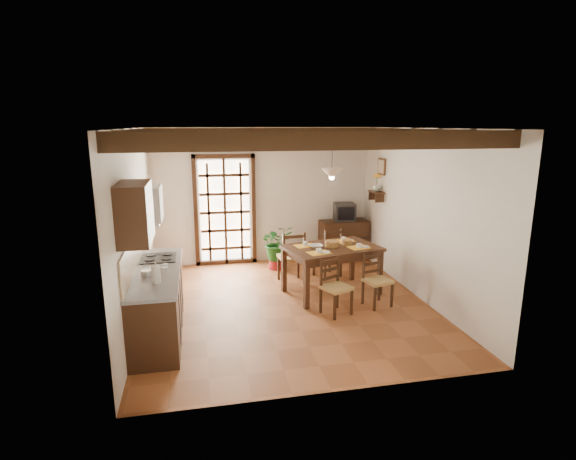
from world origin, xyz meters
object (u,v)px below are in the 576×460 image
object	(u,v)px
chair_far_left	(291,266)
crt_tv	(344,212)
dining_table	(332,253)
kitchen_counter	(158,300)
potted_plant	(277,241)
chair_far_right	(328,261)
chair_near_right	(377,290)
sideboard	(344,240)
chair_near_left	(336,297)
pendant_lamp	(332,173)

from	to	relation	value
chair_far_left	crt_tv	xyz separation A→B (m)	(1.40, 1.19, 0.75)
dining_table	crt_tv	xyz separation A→B (m)	(0.85, 1.86, 0.32)
kitchen_counter	dining_table	distance (m)	2.98
potted_plant	chair_far_right	bearing A→B (deg)	-39.23
kitchen_counter	dining_table	size ratio (longest dim) A/B	1.31
kitchen_counter	crt_tv	world-z (taller)	kitchen_counter
chair_near_right	sideboard	bearing A→B (deg)	68.28
chair_near_right	potted_plant	bearing A→B (deg)	103.57
chair_near_right	potted_plant	world-z (taller)	potted_plant
chair_near_left	dining_table	bearing A→B (deg)	53.12
kitchen_counter	chair_far_right	xyz separation A→B (m)	(3.00, 1.81, -0.17)
chair_near_left	pendant_lamp	world-z (taller)	pendant_lamp
chair_near_right	pendant_lamp	distance (m)	2.05
chair_near_right	crt_tv	distance (m)	2.67
chair_far_right	potted_plant	xyz separation A→B (m)	(-0.86, 0.70, 0.27)
pendant_lamp	kitchen_counter	bearing A→B (deg)	-159.35
chair_near_left	sideboard	world-z (taller)	chair_near_left
chair_far_right	pendant_lamp	distance (m)	1.94
sideboard	potted_plant	size ratio (longest dim) A/B	0.54
potted_plant	kitchen_counter	bearing A→B (deg)	-130.38
chair_near_left	crt_tv	distance (m)	3.01
dining_table	chair_near_left	distance (m)	0.99
chair_far_left	chair_far_right	world-z (taller)	chair_far_left
dining_table	chair_near_left	xyz separation A→B (m)	(-0.19, -0.85, -0.45)
dining_table	chair_far_right	distance (m)	0.97
dining_table	sideboard	bearing A→B (deg)	52.12
crt_tv	potted_plant	size ratio (longest dim) A/B	0.25
chair_far_right	chair_far_left	bearing A→B (deg)	-6.83
chair_near_left	chair_far_right	xyz separation A→B (m)	(0.38, 1.71, 0.03)
kitchen_counter	crt_tv	distance (m)	4.65
kitchen_counter	dining_table	world-z (taller)	kitchen_counter
dining_table	chair_near_left	size ratio (longest dim) A/B	1.98
chair_far_right	potted_plant	size ratio (longest dim) A/B	0.51
dining_table	sideboard	distance (m)	2.07
chair_far_left	crt_tv	world-z (taller)	crt_tv
chair_far_right	potted_plant	bearing A→B (deg)	-59.56
crt_tv	potted_plant	world-z (taller)	potted_plant
pendant_lamp	dining_table	bearing A→B (deg)	-90.00
crt_tv	chair_far_left	bearing A→B (deg)	-132.54
chair_far_left	sideboard	size ratio (longest dim) A/B	0.96
dining_table	sideboard	xyz separation A→B (m)	(0.85, 1.87, -0.30)
crt_tv	chair_near_left	bearing A→B (deg)	-103.67
dining_table	sideboard	world-z (taller)	sideboard
dining_table	chair_far_right	xyz separation A→B (m)	(0.19, 0.85, -0.43)
chair_far_left	sideboard	xyz separation A→B (m)	(1.40, 1.19, 0.13)
dining_table	crt_tv	world-z (taller)	crt_tv
sideboard	pendant_lamp	xyz separation A→B (m)	(-0.85, -1.77, 1.65)
kitchen_counter	chair_near_right	xyz separation A→B (m)	(3.36, 0.28, -0.21)
chair_near_right	potted_plant	distance (m)	2.56
chair_near_right	chair_far_left	bearing A→B (deg)	114.36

